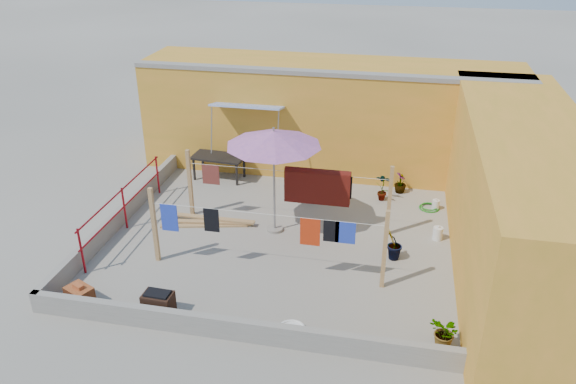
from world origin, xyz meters
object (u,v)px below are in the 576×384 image
object	(u,v)px
outdoor_table	(219,158)
water_jug_b	(436,205)
brick_stack	(80,295)
white_basin	(292,330)
brazier	(158,304)
water_jug_a	(438,233)
patio_umbrella	(274,139)
plant_back_a	(313,184)
green_hose	(429,207)

from	to	relation	value
outdoor_table	water_jug_b	world-z (taller)	outdoor_table
brick_stack	white_basin	xyz separation A→B (m)	(4.31, 0.00, -0.15)
outdoor_table	brick_stack	xyz separation A→B (m)	(-0.88, -6.28, -0.45)
brazier	water_jug_b	xyz separation A→B (m)	(5.40, 5.56, -0.12)
water_jug_a	water_jug_b	xyz separation A→B (m)	(0.00, 1.57, -0.03)
water_jug_a	water_jug_b	world-z (taller)	water_jug_a
brazier	patio_umbrella	bearing A→B (deg)	67.81
patio_umbrella	brick_stack	distance (m)	5.29
brazier	white_basin	bearing A→B (deg)	0.00
patio_umbrella	plant_back_a	bearing A→B (deg)	71.83
plant_back_a	patio_umbrella	bearing A→B (deg)	-108.17
outdoor_table	green_hose	xyz separation A→B (m)	(6.04, -0.71, -0.61)
brazier	water_jug_a	bearing A→B (deg)	36.51
brazier	plant_back_a	bearing A→B (deg)	69.18
white_basin	brick_stack	bearing A→B (deg)	180.00
outdoor_table	green_hose	distance (m)	6.11
brazier	green_hose	xyz separation A→B (m)	(5.24, 5.57, -0.21)
water_jug_a	white_basin	bearing A→B (deg)	-124.74
brazier	outdoor_table	bearing A→B (deg)	97.26
patio_umbrella	water_jug_b	size ratio (longest dim) A/B	9.39
outdoor_table	green_hose	world-z (taller)	outdoor_table
outdoor_table	white_basin	distance (m)	7.18
outdoor_table	water_jug_b	distance (m)	6.26
water_jug_b	plant_back_a	bearing A→B (deg)	-179.73
brick_stack	water_jug_a	world-z (taller)	brick_stack
brazier	water_jug_b	size ratio (longest dim) A/B	1.92
brazier	brick_stack	bearing A→B (deg)	180.00
patio_umbrella	water_jug_a	distance (m)	4.53
water_jug_b	patio_umbrella	bearing A→B (deg)	-153.66
outdoor_table	plant_back_a	bearing A→B (deg)	-14.15
white_basin	plant_back_a	xyz separation A→B (m)	(-0.52, 5.55, 0.37)
plant_back_a	outdoor_table	bearing A→B (deg)	165.85
white_basin	water_jug_a	size ratio (longest dim) A/B	1.47
brick_stack	water_jug_a	size ratio (longest dim) A/B	1.71
brazier	plant_back_a	world-z (taller)	plant_back_a
water_jug_b	green_hose	distance (m)	0.19
water_jug_b	green_hose	bearing A→B (deg)	177.12
white_basin	green_hose	xyz separation A→B (m)	(2.61, 5.57, -0.01)
brick_stack	water_jug_a	distance (m)	8.12
brazier	green_hose	world-z (taller)	brazier
brick_stack	plant_back_a	xyz separation A→B (m)	(3.79, 5.55, 0.22)
patio_umbrella	water_jug_a	bearing A→B (deg)	5.40
brick_stack	plant_back_a	bearing A→B (deg)	55.66
brazier	white_basin	xyz separation A→B (m)	(2.63, 0.00, -0.20)
brazier	green_hose	distance (m)	7.65
water_jug_a	green_hose	distance (m)	1.59
brick_stack	water_jug_a	bearing A→B (deg)	29.44
water_jug_a	green_hose	size ratio (longest dim) A/B	0.69
white_basin	plant_back_a	world-z (taller)	plant_back_a
water_jug_a	green_hose	bearing A→B (deg)	95.68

